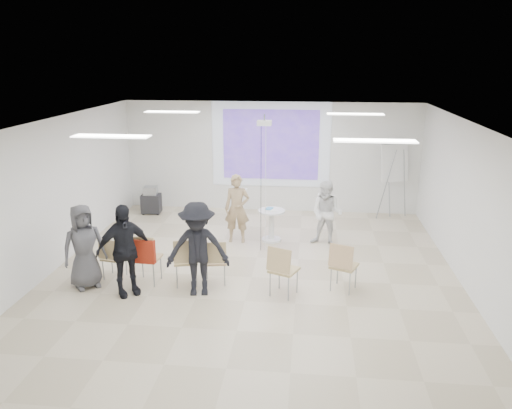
# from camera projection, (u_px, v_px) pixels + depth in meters

# --- Properties ---
(floor) EXTENTS (8.00, 9.00, 0.10)m
(floor) POSITION_uv_depth(u_px,v_px,m) (252.00, 279.00, 9.78)
(floor) COLOR beige
(floor) RESTS_ON ground
(ceiling) EXTENTS (8.00, 9.00, 0.10)m
(ceiling) POSITION_uv_depth(u_px,v_px,m) (251.00, 121.00, 8.89)
(ceiling) COLOR white
(ceiling) RESTS_ON wall_back
(wall_back) EXTENTS (8.00, 0.10, 3.00)m
(wall_back) POSITION_uv_depth(u_px,v_px,m) (271.00, 157.00, 13.67)
(wall_back) COLOR silver
(wall_back) RESTS_ON floor
(wall_left) EXTENTS (0.10, 9.00, 3.00)m
(wall_left) POSITION_uv_depth(u_px,v_px,m) (46.00, 197.00, 9.76)
(wall_left) COLOR silver
(wall_left) RESTS_ON floor
(wall_right) EXTENTS (0.10, 9.00, 3.00)m
(wall_right) POSITION_uv_depth(u_px,v_px,m) (476.00, 211.00, 8.92)
(wall_right) COLOR silver
(wall_right) RESTS_ON floor
(projection_halo) EXTENTS (3.20, 0.01, 2.30)m
(projection_halo) POSITION_uv_depth(u_px,v_px,m) (271.00, 145.00, 13.51)
(projection_halo) COLOR silver
(projection_halo) RESTS_ON wall_back
(projection_image) EXTENTS (2.60, 0.01, 1.90)m
(projection_image) POSITION_uv_depth(u_px,v_px,m) (271.00, 145.00, 13.49)
(projection_image) COLOR #5735B5
(projection_image) RESTS_ON wall_back
(pedestal_table) EXTENTS (0.78, 0.78, 0.77)m
(pedestal_table) POSITION_uv_depth(u_px,v_px,m) (271.00, 223.00, 11.58)
(pedestal_table) COLOR silver
(pedestal_table) RESTS_ON floor
(player_left) EXTENTS (0.68, 0.47, 1.80)m
(player_left) POSITION_uv_depth(u_px,v_px,m) (237.00, 204.00, 11.42)
(player_left) COLOR tan
(player_left) RESTS_ON floor
(player_right) EXTENTS (0.97, 0.86, 1.67)m
(player_right) POSITION_uv_depth(u_px,v_px,m) (327.00, 210.00, 11.20)
(player_right) COLOR white
(player_right) RESTS_ON floor
(controller_left) EXTENTS (0.04, 0.12, 0.04)m
(controller_left) POSITION_uv_depth(u_px,v_px,m) (246.00, 190.00, 11.55)
(controller_left) COLOR white
(controller_left) RESTS_ON player_left
(controller_right) EXTENTS (0.08, 0.13, 0.04)m
(controller_right) POSITION_uv_depth(u_px,v_px,m) (319.00, 194.00, 11.38)
(controller_right) COLOR white
(controller_right) RESTS_ON player_right
(chair_far_left) EXTENTS (0.45, 0.48, 0.84)m
(chair_far_left) POSITION_uv_depth(u_px,v_px,m) (112.00, 255.00, 9.56)
(chair_far_left) COLOR tan
(chair_far_left) RESTS_ON floor
(chair_left_mid) EXTENTS (0.50, 0.53, 0.99)m
(chair_left_mid) POSITION_uv_depth(u_px,v_px,m) (145.00, 255.00, 9.31)
(chair_left_mid) COLOR tan
(chair_left_mid) RESTS_ON floor
(chair_left_inner) EXTENTS (0.55, 0.57, 0.94)m
(chair_left_inner) POSITION_uv_depth(u_px,v_px,m) (186.00, 258.00, 9.26)
(chair_left_inner) COLOR tan
(chair_left_inner) RESTS_ON floor
(chair_center) EXTENTS (0.49, 0.51, 0.89)m
(chair_center) POSITION_uv_depth(u_px,v_px,m) (215.00, 259.00, 9.32)
(chair_center) COLOR tan
(chair_center) RESTS_ON floor
(chair_right_inner) EXTENTS (0.61, 0.62, 0.97)m
(chair_right_inner) POSITION_uv_depth(u_px,v_px,m) (282.00, 267.00, 8.83)
(chair_right_inner) COLOR #CFB678
(chair_right_inner) RESTS_ON floor
(chair_right_far) EXTENTS (0.59, 0.61, 0.95)m
(chair_right_far) POSITION_uv_depth(u_px,v_px,m) (343.00, 263.00, 9.03)
(chair_right_far) COLOR tan
(chair_right_far) RESTS_ON floor
(red_jacket) EXTENTS (0.47, 0.14, 0.45)m
(red_jacket) POSITION_uv_depth(u_px,v_px,m) (143.00, 251.00, 9.14)
(red_jacket) COLOR #A72814
(red_jacket) RESTS_ON chair_left_mid
(laptop) EXTENTS (0.40, 0.33, 0.03)m
(laptop) POSITION_uv_depth(u_px,v_px,m) (186.00, 258.00, 9.37)
(laptop) COLOR black
(laptop) RESTS_ON chair_left_inner
(audience_left) EXTENTS (1.31, 1.23, 1.94)m
(audience_left) POSITION_uv_depth(u_px,v_px,m) (124.00, 244.00, 8.82)
(audience_left) COLOR black
(audience_left) RESTS_ON floor
(audience_mid) EXTENTS (1.37, 0.89, 1.97)m
(audience_mid) POSITION_uv_depth(u_px,v_px,m) (197.00, 243.00, 8.82)
(audience_mid) COLOR black
(audience_mid) RESTS_ON floor
(audience_outer) EXTENTS (1.04, 1.00, 1.79)m
(audience_outer) POSITION_uv_depth(u_px,v_px,m) (83.00, 242.00, 9.14)
(audience_outer) COLOR #55555A
(audience_outer) RESTS_ON floor
(flipchart_easel) EXTENTS (0.84, 0.66, 2.05)m
(flipchart_easel) POSITION_uv_depth(u_px,v_px,m) (395.00, 162.00, 12.93)
(flipchart_easel) COLOR gray
(flipchart_easel) RESTS_ON floor
(av_cart) EXTENTS (0.53, 0.44, 0.76)m
(av_cart) POSITION_uv_depth(u_px,v_px,m) (151.00, 201.00, 13.64)
(av_cart) COLOR black
(av_cart) RESTS_ON floor
(ceiling_projector) EXTENTS (0.30, 0.25, 3.00)m
(ceiling_projector) POSITION_uv_depth(u_px,v_px,m) (264.00, 129.00, 10.41)
(ceiling_projector) COLOR white
(ceiling_projector) RESTS_ON ceiling
(fluor_panel_nw) EXTENTS (1.20, 0.30, 0.02)m
(fluor_panel_nw) POSITION_uv_depth(u_px,v_px,m) (172.00, 112.00, 11.03)
(fluor_panel_nw) COLOR white
(fluor_panel_nw) RESTS_ON ceiling
(fluor_panel_ne) EXTENTS (1.20, 0.30, 0.02)m
(fluor_panel_ne) POSITION_uv_depth(u_px,v_px,m) (355.00, 114.00, 10.61)
(fluor_panel_ne) COLOR white
(fluor_panel_ne) RESTS_ON ceiling
(fluor_panel_sw) EXTENTS (1.20, 0.30, 0.02)m
(fluor_panel_sw) POSITION_uv_depth(u_px,v_px,m) (111.00, 136.00, 7.70)
(fluor_panel_sw) COLOR white
(fluor_panel_sw) RESTS_ON ceiling
(fluor_panel_se) EXTENTS (1.20, 0.30, 0.02)m
(fluor_panel_se) POSITION_uv_depth(u_px,v_px,m) (375.00, 141.00, 7.28)
(fluor_panel_se) COLOR white
(fluor_panel_se) RESTS_ON ceiling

